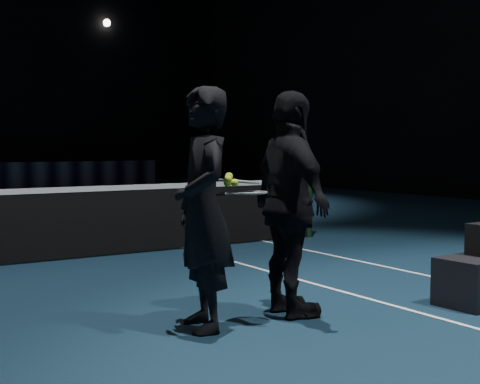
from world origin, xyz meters
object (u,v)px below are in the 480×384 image
object	(u,v)px
racket_lower	(251,193)
racket_upper	(244,182)
player_b	(291,204)
tennis_balls	(230,181)
player_a	(203,209)

from	to	relation	value
racket_lower	racket_upper	distance (m)	0.11
player_b	racket_lower	distance (m)	0.42
tennis_balls	player_b	bearing A→B (deg)	-3.30
player_b	racket_upper	xyz separation A→B (m)	(-0.45, 0.06, 0.20)
player_a	racket_lower	world-z (taller)	player_a
player_b	racket_upper	world-z (taller)	player_b
racket_lower	racket_upper	xyz separation A→B (m)	(-0.05, 0.04, 0.09)
player_b	player_a	bearing A→B (deg)	95.82
player_b	racket_upper	bearing A→B (deg)	90.74
player_b	tennis_balls	size ratio (longest dim) A/B	16.36
racket_upper	tennis_balls	distance (m)	0.15
racket_lower	tennis_balls	xyz separation A→B (m)	(-0.19, 0.01, 0.10)
racket_lower	racket_upper	world-z (taller)	racket_upper
racket_lower	player_b	bearing A→B (deg)	-0.00
racket_upper	tennis_balls	bearing A→B (deg)	-170.43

